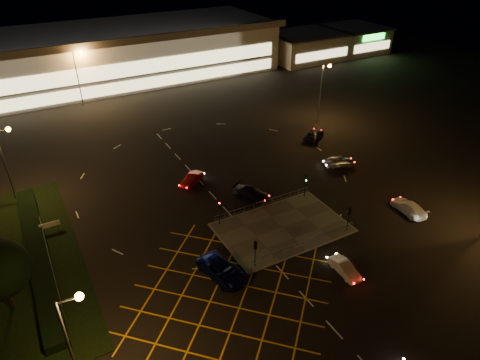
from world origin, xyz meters
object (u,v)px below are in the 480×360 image
car_left_blue (222,270)px  signal_sw (255,249)px  car_east_grey (314,134)px  signal_se (349,214)px  car_queue_white (345,268)px  car_right_silver (339,161)px  signal_nw (219,208)px  car_approach_white (409,207)px  signal_ne (306,181)px  car_far_dkgrey (252,193)px  car_circ_red (192,179)px

car_left_blue → signal_sw: bearing=-19.6°
car_east_grey → signal_se: bearing=116.3°
car_queue_white → car_right_silver: 22.12m
signal_nw → car_queue_white: size_ratio=0.83×
signal_nw → car_approach_white: size_ratio=0.65×
car_right_silver → car_approach_white: size_ratio=0.90×
signal_se → car_approach_white: size_ratio=0.65×
signal_sw → signal_ne: same height
signal_sw → car_right_silver: signal_sw is taller
signal_se → car_far_dkgrey: (-5.96, 10.99, -1.65)m
signal_nw → car_east_grey: (23.55, 13.27, -1.69)m
signal_nw → car_circ_red: signal_nw is taller
car_right_silver → car_approach_white: bearing=-162.0°
car_queue_white → car_approach_white: size_ratio=0.78×
signal_se → signal_ne: 7.99m
car_circ_red → signal_nw: bearing=-38.1°
car_circ_red → car_east_grey: car_east_grey is taller
car_left_blue → car_east_grey: 34.12m
car_left_blue → car_east_grey: size_ratio=1.16×
car_far_dkgrey → car_right_silver: 15.14m
signal_ne → car_far_dkgrey: (-5.96, 3.01, -1.65)m
signal_ne → car_far_dkgrey: size_ratio=0.64×
signal_se → car_circ_red: (-11.17, 17.88, -1.70)m
car_right_silver → car_east_grey: bearing=3.6°
car_queue_white → car_circ_red: bearing=107.7°
car_east_grey → car_left_blue: bearing=92.4°
signal_nw → car_far_dkgrey: 6.95m
signal_sw → car_queue_white: size_ratio=0.83×
signal_se → car_right_silver: bearing=-126.8°
signal_nw → car_left_blue: bearing=-114.9°
car_approach_white → signal_sw: bearing=2.7°
signal_se → car_far_dkgrey: 12.61m
car_right_silver → car_east_grey: (2.42, 9.03, -0.07)m
car_left_blue → car_circ_red: bearing=63.9°
signal_sw → car_queue_white: bearing=145.3°
signal_ne → car_queue_white: (-4.68, -13.05, -1.74)m
signal_sw → signal_nw: same height
signal_sw → car_east_grey: (23.55, 21.25, -1.69)m
car_queue_white → car_right_silver: bearing=53.2°
signal_se → signal_ne: same height
signal_nw → car_far_dkgrey: bearing=26.5°
signal_sw → car_queue_white: 9.07m
signal_nw → signal_se: bearing=-33.6°
car_left_blue → car_approach_white: bearing=-14.8°
car_approach_white → signal_nw: bearing=-17.9°
signal_nw → car_approach_white: 22.78m
signal_ne → car_approach_white: 12.60m
signal_sw → car_approach_white: size_ratio=0.65×
signal_sw → car_right_silver: (21.13, 12.22, -1.63)m
car_circ_red → car_approach_white: (20.17, -18.56, 0.03)m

